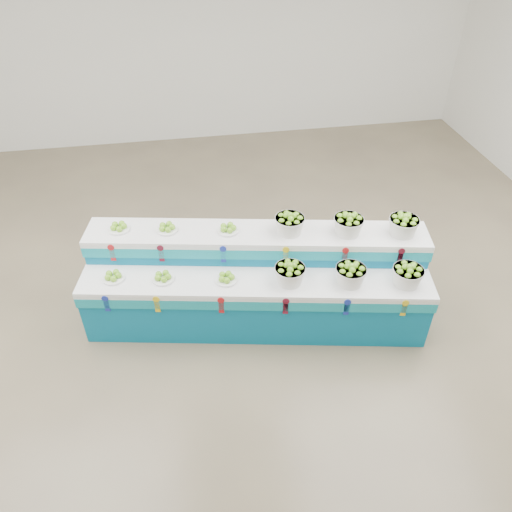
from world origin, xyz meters
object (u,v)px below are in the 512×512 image
(basket_lower_left, at_px, (290,273))
(plate_upper_mid, at_px, (167,227))
(basket_upper_right, at_px, (403,225))
(display_stand, at_px, (256,282))

(basket_lower_left, distance_m, plate_upper_mid, 1.41)
(plate_upper_mid, xyz_separation_m, basket_upper_right, (2.46, -0.48, 0.07))
(basket_upper_right, bearing_deg, plate_upper_mid, 168.89)
(display_stand, relative_size, basket_upper_right, 11.74)
(display_stand, relative_size, basket_lower_left, 11.74)
(basket_lower_left, bearing_deg, basket_upper_right, 9.82)
(basket_lower_left, height_order, plate_upper_mid, plate_upper_mid)
(basket_lower_left, xyz_separation_m, plate_upper_mid, (-1.20, 0.70, 0.23))
(display_stand, bearing_deg, basket_lower_left, -33.12)
(display_stand, bearing_deg, plate_upper_mid, 166.58)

